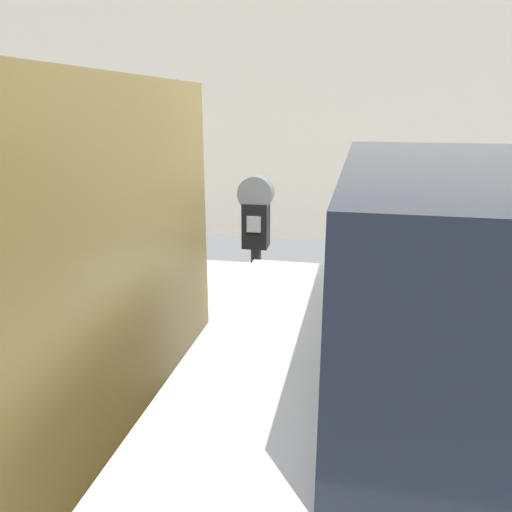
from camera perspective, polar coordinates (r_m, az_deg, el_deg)
The scene contains 4 objects.
ground_plane at distance 2.86m, azimuth 1.46°, elevation -26.66°, with size 60.00×60.00×0.00m, color slate.
sidewalk at distance 4.66m, azimuth 5.99°, elevation -7.24°, with size 24.00×2.80×0.12m.
building_facade at distance 7.51m, azimuth 8.95°, elevation 19.77°, with size 24.00×0.30×4.70m.
parking_meter at distance 3.29m, azimuth -0.00°, elevation 2.01°, with size 0.22×0.15×1.41m.
Camera 1 is at (0.33, -2.04, 1.98)m, focal length 35.00 mm.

